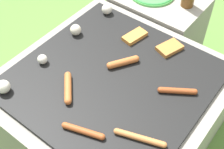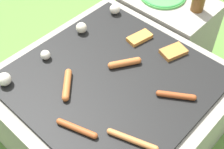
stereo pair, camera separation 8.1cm
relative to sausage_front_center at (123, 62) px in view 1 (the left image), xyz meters
The scene contains 11 objects.
ground_plane 0.43m from the sausage_front_center, behind, with size 14.00×14.00×0.00m, color #567F38.
grill 0.24m from the sausage_front_center, behind, with size 0.90×0.90×0.40m.
side_ledge 0.61m from the sausage_front_center, 14.50° to the left, with size 0.37×0.50×0.40m.
sausage_front_center is the anchor object (origin of this frame).
sausage_mid_left 0.27m from the sausage_front_center, 160.17° to the left, with size 0.13×0.13×0.03m.
sausage_mid_right 0.27m from the sausage_front_center, 88.55° to the right, with size 0.10×0.14×0.02m.
sausage_front_right 0.38m from the sausage_front_center, 134.48° to the right, with size 0.08×0.19×0.02m.
sausage_back_center 0.39m from the sausage_front_center, 166.14° to the right, with size 0.07×0.17×0.02m.
bread_slice_right 0.24m from the sausage_front_center, 28.10° to the right, with size 0.13×0.11×0.02m.
bread_slice_left 0.19m from the sausage_front_center, 19.24° to the left, with size 0.13×0.08×0.02m.
mushroom_row 0.31m from the sausage_front_center, 107.50° to the left, with size 0.73×0.07×0.06m.
Camera 1 is at (-0.70, -0.55, 1.41)m, focal length 50.00 mm.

